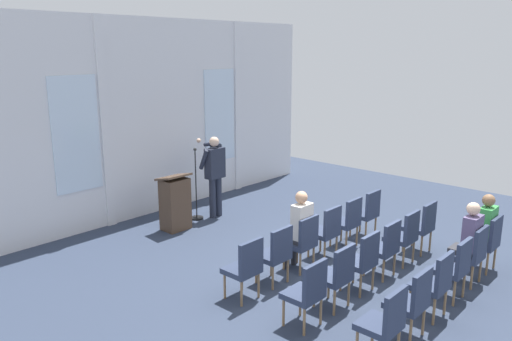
% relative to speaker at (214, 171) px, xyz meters
% --- Properties ---
extents(ground_plane, '(13.15, 13.15, 0.00)m').
position_rel_speaker_xyz_m(ground_plane, '(-0.58, -3.81, -1.03)').
color(ground_plane, '#2D384C').
extents(rear_partition, '(9.38, 0.14, 4.21)m').
position_rel_speaker_xyz_m(rear_partition, '(-0.56, 1.25, 1.07)').
color(rear_partition, silver).
rests_on(rear_partition, ground).
extents(speaker, '(0.52, 0.69, 1.76)m').
position_rel_speaker_xyz_m(speaker, '(0.00, 0.00, 0.00)').
color(speaker, '#232838').
rests_on(speaker, ground).
extents(mic_stand, '(0.28, 0.28, 1.55)m').
position_rel_speaker_xyz_m(mic_stand, '(-0.38, 0.18, -0.69)').
color(mic_stand, black).
rests_on(mic_stand, ground).
extents(lectern, '(0.60, 0.48, 1.16)m').
position_rel_speaker_xyz_m(lectern, '(-1.09, 0.00, -0.47)').
color(lectern, '#4C3828').
rests_on(lectern, ground).
extents(chair_r0_c0, '(0.46, 0.44, 0.94)m').
position_rel_speaker_xyz_m(chair_r0_c0, '(-2.27, -3.08, -0.49)').
color(chair_r0_c0, olive).
rests_on(chair_r0_c0, ground).
extents(chair_r0_c1, '(0.46, 0.44, 0.94)m').
position_rel_speaker_xyz_m(chair_r0_c1, '(-1.59, -3.08, -0.49)').
color(chair_r0_c1, olive).
rests_on(chair_r0_c1, ground).
extents(chair_r0_c2, '(0.46, 0.44, 0.94)m').
position_rel_speaker_xyz_m(chair_r0_c2, '(-0.91, -3.08, -0.49)').
color(chair_r0_c2, olive).
rests_on(chair_r0_c2, ground).
extents(audience_r0_c2, '(0.36, 0.39, 1.35)m').
position_rel_speaker_xyz_m(audience_r0_c2, '(-0.91, -3.00, -0.28)').
color(audience_r0_c2, '#2D2D33').
rests_on(audience_r0_c2, ground).
extents(chair_r0_c3, '(0.46, 0.44, 0.94)m').
position_rel_speaker_xyz_m(chair_r0_c3, '(-0.24, -3.08, -0.49)').
color(chair_r0_c3, olive).
rests_on(chair_r0_c3, ground).
extents(chair_r0_c4, '(0.46, 0.44, 0.94)m').
position_rel_speaker_xyz_m(chair_r0_c4, '(0.44, -3.08, -0.49)').
color(chair_r0_c4, olive).
rests_on(chair_r0_c4, ground).
extents(chair_r0_c5, '(0.46, 0.44, 0.94)m').
position_rel_speaker_xyz_m(chair_r0_c5, '(1.12, -3.08, -0.49)').
color(chair_r0_c5, olive).
rests_on(chair_r0_c5, ground).
extents(chair_r1_c0, '(0.46, 0.44, 0.94)m').
position_rel_speaker_xyz_m(chair_r1_c0, '(-2.27, -4.18, -0.49)').
color(chair_r1_c0, olive).
rests_on(chair_r1_c0, ground).
extents(chair_r1_c1, '(0.46, 0.44, 0.94)m').
position_rel_speaker_xyz_m(chair_r1_c1, '(-1.59, -4.18, -0.49)').
color(chair_r1_c1, olive).
rests_on(chair_r1_c1, ground).
extents(chair_r1_c2, '(0.46, 0.44, 0.94)m').
position_rel_speaker_xyz_m(chair_r1_c2, '(-0.91, -4.18, -0.49)').
color(chair_r1_c2, olive).
rests_on(chair_r1_c2, ground).
extents(chair_r1_c3, '(0.46, 0.44, 0.94)m').
position_rel_speaker_xyz_m(chair_r1_c3, '(-0.24, -4.18, -0.49)').
color(chair_r1_c3, olive).
rests_on(chair_r1_c3, ground).
extents(chair_r1_c4, '(0.46, 0.44, 0.94)m').
position_rel_speaker_xyz_m(chair_r1_c4, '(0.44, -4.18, -0.49)').
color(chair_r1_c4, olive).
rests_on(chair_r1_c4, ground).
extents(chair_r1_c5, '(0.46, 0.44, 0.94)m').
position_rel_speaker_xyz_m(chair_r1_c5, '(1.12, -4.18, -0.49)').
color(chair_r1_c5, olive).
rests_on(chair_r1_c5, ground).
extents(chair_r2_c0, '(0.46, 0.44, 0.94)m').
position_rel_speaker_xyz_m(chair_r2_c0, '(-2.27, -5.29, -0.49)').
color(chair_r2_c0, olive).
rests_on(chair_r2_c0, ground).
extents(chair_r2_c1, '(0.46, 0.44, 0.94)m').
position_rel_speaker_xyz_m(chair_r2_c1, '(-1.59, -5.29, -0.49)').
color(chair_r2_c1, olive).
rests_on(chair_r2_c1, ground).
extents(chair_r2_c2, '(0.46, 0.44, 0.94)m').
position_rel_speaker_xyz_m(chair_r2_c2, '(-0.91, -5.29, -0.49)').
color(chair_r2_c2, olive).
rests_on(chair_r2_c2, ground).
extents(chair_r2_c3, '(0.46, 0.44, 0.94)m').
position_rel_speaker_xyz_m(chair_r2_c3, '(-0.24, -5.29, -0.49)').
color(chair_r2_c3, olive).
rests_on(chair_r2_c3, ground).
extents(chair_r2_c4, '(0.46, 0.44, 0.94)m').
position_rel_speaker_xyz_m(chair_r2_c4, '(0.44, -5.29, -0.49)').
color(chair_r2_c4, olive).
rests_on(chair_r2_c4, ground).
extents(audience_r2_c4, '(0.36, 0.39, 1.31)m').
position_rel_speaker_xyz_m(audience_r2_c4, '(0.44, -5.21, -0.30)').
color(audience_r2_c4, '#2D2D33').
rests_on(audience_r2_c4, ground).
extents(chair_r2_c5, '(0.46, 0.44, 0.94)m').
position_rel_speaker_xyz_m(chair_r2_c5, '(1.12, -5.29, -0.49)').
color(chair_r2_c5, olive).
rests_on(chair_r2_c5, ground).
extents(audience_r2_c5, '(0.36, 0.39, 1.29)m').
position_rel_speaker_xyz_m(audience_r2_c5, '(1.12, -5.21, -0.31)').
color(audience_r2_c5, '#2D2D33').
rests_on(audience_r2_c5, ground).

